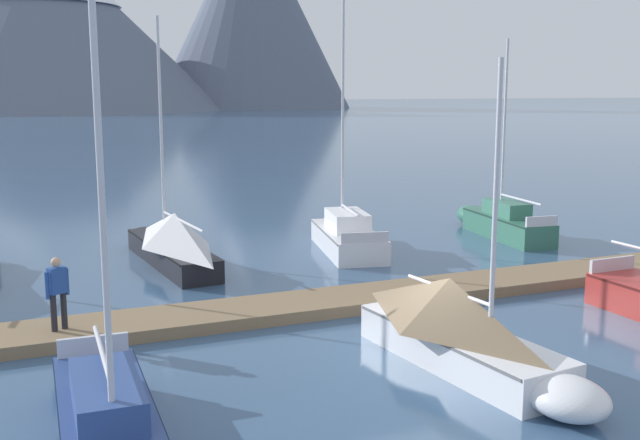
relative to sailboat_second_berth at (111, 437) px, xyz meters
The scene contains 10 objects.
ground_plane 7.45m from the sailboat_second_berth, 21.34° to the left, with size 700.00×700.00×0.00m, color #38567A.
mountain_central_massif 203.05m from the sailboat_second_berth, 87.69° to the left, with size 91.63×91.63×44.53m.
mountain_shoulder_ridge 216.95m from the sailboat_second_berth, 72.51° to the left, with size 57.22×57.22×57.68m.
dock 9.64m from the sailboat_second_berth, 44.08° to the left, with size 23.01×2.40×0.30m.
sailboat_second_berth is the anchor object (origin of this frame).
sailboat_mid_dock_port 13.61m from the sailboat_second_berth, 75.16° to the left, with size 2.06×7.32×8.02m.
sailboat_mid_dock_starboard 7.49m from the sailboat_second_berth, 13.01° to the left, with size 2.32×6.48×6.30m.
sailboat_far_berth 16.47m from the sailboat_second_berth, 53.70° to the left, with size 2.73×6.07×8.83m.
sailboat_end_of_dock 21.21m from the sailboat_second_berth, 39.18° to the left, with size 1.92×6.34×7.58m.
person_on_dock 6.50m from the sailboat_second_berth, 93.42° to the left, with size 0.53×0.38×1.69m.
Camera 1 is at (-7.99, -13.82, 5.73)m, focal length 42.47 mm.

